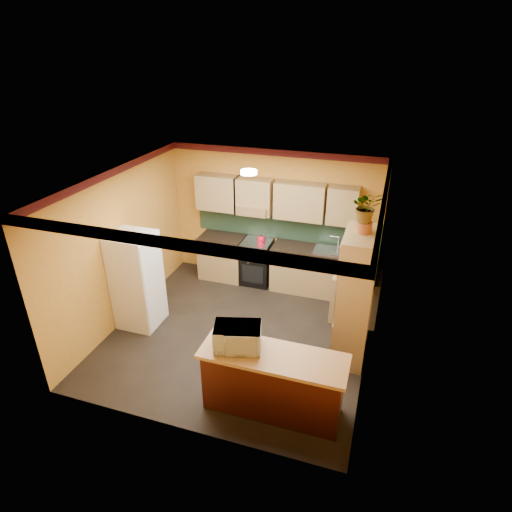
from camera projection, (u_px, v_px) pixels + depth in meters
The scene contains 15 objects.
room_shell at pixel (244, 214), 6.60m from camera, with size 4.24×4.24×2.72m.
base_cabinets_back at pixel (287, 267), 8.54m from camera, with size 3.65×0.60×0.88m, color tan.
countertop_back at pixel (287, 246), 8.33m from camera, with size 3.65×0.62×0.04m, color black.
stove at pixel (257, 262), 8.70m from camera, with size 0.58×0.58×0.91m, color black.
kettle at pixel (261, 239), 8.39m from camera, with size 0.17×0.17×0.18m, color red, non-canonical shape.
sink at pixel (327, 250), 8.10m from camera, with size 0.48×0.40×0.03m, color silver.
base_cabinets_right at pixel (355, 297), 7.54m from camera, with size 0.60×0.80×0.88m, color tan.
countertop_right at pixel (358, 274), 7.33m from camera, with size 0.62×0.80×0.04m, color black.
fridge at pixel (137, 280), 7.24m from camera, with size 0.68×0.66×1.70m, color white.
pantry at pixel (355, 298), 6.37m from camera, with size 0.48×0.90×2.10m, color tan.
fern_pot at pixel (364, 227), 5.90m from camera, with size 0.22×0.22×0.16m, color #9B4E25.
fern at pixel (367, 207), 5.77m from camera, with size 0.39×0.34×0.44m, color tan.
breakfast_bar at pixel (273, 384), 5.62m from camera, with size 1.80×0.55×0.88m, color #451010.
bar_top at pixel (273, 356), 5.41m from camera, with size 1.90×0.65×0.05m, color tan.
microwave at pixel (237, 337), 5.46m from camera, with size 0.60×0.40×0.33m, color white.
Camera 1 is at (2.11, -5.54, 4.48)m, focal length 30.00 mm.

